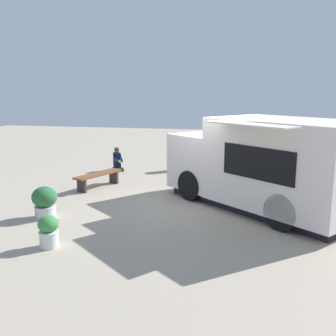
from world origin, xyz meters
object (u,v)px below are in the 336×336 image
object	(u,v)px
plaza_bench	(98,177)
planter_flowering_far	(49,231)
trash_bin	(177,160)
person_customer	(117,162)
planter_flowering_near	(45,201)
food_truck	(264,167)

from	to	relation	value
plaza_bench	planter_flowering_far	bearing A→B (deg)	100.91
planter_flowering_far	trash_bin	bearing A→B (deg)	-97.35
plaza_bench	trash_bin	bearing A→B (deg)	-121.36
person_customer	planter_flowering_near	world-z (taller)	person_customer
food_truck	person_customer	world-z (taller)	food_truck
person_customer	trash_bin	bearing A→B (deg)	-168.79
planter_flowering_far	food_truck	bearing A→B (deg)	-139.76
planter_flowering_near	plaza_bench	world-z (taller)	planter_flowering_near
planter_flowering_near	trash_bin	world-z (taller)	trash_bin
food_truck	trash_bin	xyz separation A→B (m)	(3.15, -4.29, -0.70)
plaza_bench	trash_bin	distance (m)	3.67
planter_flowering_far	trash_bin	distance (m)	7.88
planter_flowering_near	trash_bin	xyz separation A→B (m)	(-2.03, -6.18, 0.01)
planter_flowering_near	trash_bin	size ratio (longest dim) A/B	0.93
planter_flowering_far	person_customer	bearing A→B (deg)	-80.45
food_truck	planter_flowering_near	bearing A→B (deg)	20.06
food_truck	planter_flowering_far	size ratio (longest dim) A/B	8.24
food_truck	plaza_bench	size ratio (longest dim) A/B	2.97
food_truck	plaza_bench	xyz separation A→B (m)	(5.06, -1.16, -0.77)
trash_bin	person_customer	bearing A→B (deg)	11.21
food_truck	person_customer	xyz separation A→B (m)	(5.40, -3.85, -0.78)
planter_flowering_near	plaza_bench	xyz separation A→B (m)	(-0.12, -3.05, -0.05)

